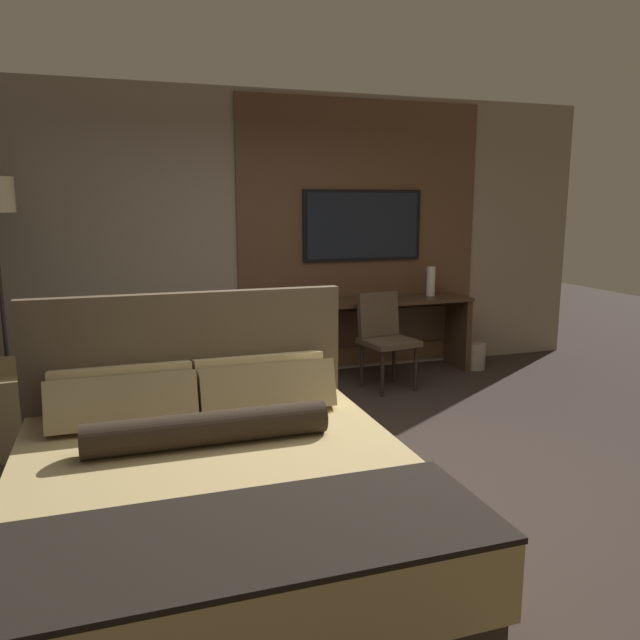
{
  "coord_description": "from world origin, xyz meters",
  "views": [
    {
      "loc": [
        -1.37,
        -3.44,
        1.73
      ],
      "look_at": [
        0.04,
        0.84,
        0.88
      ],
      "focal_mm": 35.0,
      "sensor_mm": 36.0,
      "label": 1
    }
  ],
  "objects_px": {
    "desk": "(369,322)",
    "waste_bin": "(475,356)",
    "vase_tall": "(431,281)",
    "tv": "(363,225)",
    "desk_chair": "(384,331)",
    "book": "(300,301)",
    "bed": "(215,495)"
  },
  "relations": [
    {
      "from": "desk",
      "to": "waste_bin",
      "type": "relative_size",
      "value": 7.43
    },
    {
      "from": "desk",
      "to": "desk_chair",
      "type": "bearing_deg",
      "value": -95.89
    },
    {
      "from": "tv",
      "to": "desk_chair",
      "type": "bearing_deg",
      "value": -94.19
    },
    {
      "from": "bed",
      "to": "desk",
      "type": "distance_m",
      "value": 3.56
    },
    {
      "from": "vase_tall",
      "to": "tv",
      "type": "bearing_deg",
      "value": 163.98
    },
    {
      "from": "bed",
      "to": "desk",
      "type": "relative_size",
      "value": 1.01
    },
    {
      "from": "desk_chair",
      "to": "book",
      "type": "xyz_separation_m",
      "value": [
        -0.68,
        0.49,
        0.25
      ]
    },
    {
      "from": "vase_tall",
      "to": "book",
      "type": "bearing_deg",
      "value": 179.58
    },
    {
      "from": "desk",
      "to": "desk_chair",
      "type": "xyz_separation_m",
      "value": [
        -0.05,
        -0.48,
        0.0
      ]
    },
    {
      "from": "desk",
      "to": "desk_chair",
      "type": "height_order",
      "value": "desk_chair"
    },
    {
      "from": "desk",
      "to": "waste_bin",
      "type": "bearing_deg",
      "value": -9.23
    },
    {
      "from": "desk",
      "to": "book",
      "type": "distance_m",
      "value": 0.77
    },
    {
      "from": "book",
      "to": "waste_bin",
      "type": "distance_m",
      "value": 1.99
    },
    {
      "from": "book",
      "to": "waste_bin",
      "type": "bearing_deg",
      "value": -5.96
    },
    {
      "from": "bed",
      "to": "book",
      "type": "bearing_deg",
      "value": 66.03
    },
    {
      "from": "desk_chair",
      "to": "waste_bin",
      "type": "xyz_separation_m",
      "value": [
        1.19,
        0.3,
        -0.4
      ]
    },
    {
      "from": "bed",
      "to": "waste_bin",
      "type": "xyz_separation_m",
      "value": [
        3.17,
        2.73,
        -0.19
      ]
    },
    {
      "from": "vase_tall",
      "to": "waste_bin",
      "type": "xyz_separation_m",
      "value": [
        0.45,
        -0.18,
        -0.79
      ]
    },
    {
      "from": "desk",
      "to": "bed",
      "type": "bearing_deg",
      "value": -124.79
    },
    {
      "from": "desk_chair",
      "to": "waste_bin",
      "type": "relative_size",
      "value": 3.22
    },
    {
      "from": "tv",
      "to": "waste_bin",
      "type": "distance_m",
      "value": 1.82
    },
    {
      "from": "desk",
      "to": "vase_tall",
      "type": "xyz_separation_m",
      "value": [
        0.69,
        -0.0,
        0.4
      ]
    },
    {
      "from": "tv",
      "to": "desk_chair",
      "type": "xyz_separation_m",
      "value": [
        -0.05,
        -0.68,
        -0.97
      ]
    },
    {
      "from": "bed",
      "to": "book",
      "type": "height_order",
      "value": "bed"
    },
    {
      "from": "desk_chair",
      "to": "book",
      "type": "relative_size",
      "value": 3.46
    },
    {
      "from": "vase_tall",
      "to": "desk_chair",
      "type": "bearing_deg",
      "value": -146.99
    },
    {
      "from": "tv",
      "to": "waste_bin",
      "type": "xyz_separation_m",
      "value": [
        1.14,
        -0.38,
        -1.37
      ]
    },
    {
      "from": "tv",
      "to": "waste_bin",
      "type": "height_order",
      "value": "tv"
    },
    {
      "from": "book",
      "to": "desk",
      "type": "bearing_deg",
      "value": -0.74
    },
    {
      "from": "desk_chair",
      "to": "vase_tall",
      "type": "bearing_deg",
      "value": 23.27
    },
    {
      "from": "desk_chair",
      "to": "book",
      "type": "height_order",
      "value": "desk_chair"
    },
    {
      "from": "desk_chair",
      "to": "tv",
      "type": "bearing_deg",
      "value": 76.07
    }
  ]
}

